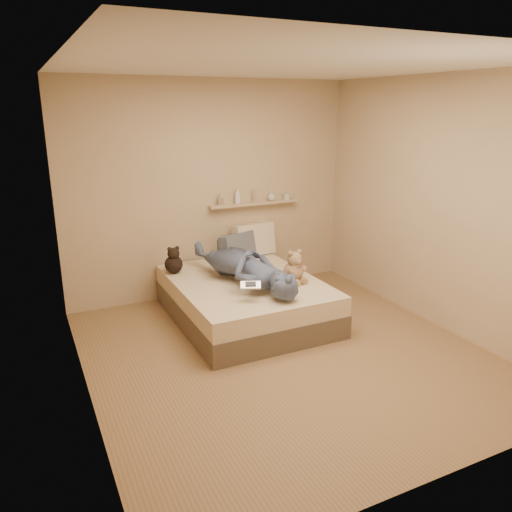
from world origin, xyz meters
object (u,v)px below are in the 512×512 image
teddy_bear (294,269)px  person (245,265)px  bed (245,299)px  wall_shelf (254,203)px  pillow_cream (254,240)px  pillow_grey (238,247)px  dark_plush (174,262)px  game_console (251,285)px

teddy_bear → person: person is taller
bed → wall_shelf: 1.38m
person → wall_shelf: 1.23m
teddy_bear → pillow_cream: 1.11m
wall_shelf → bed: bearing=-121.2°
pillow_grey → teddy_bear: bearing=-76.5°
pillow_cream → person: bearing=-120.8°
teddy_bear → pillow_cream: pillow_cream is taller
teddy_bear → wall_shelf: bearing=85.5°
bed → pillow_cream: (0.51, 0.83, 0.43)m
bed → wall_shelf: size_ratio=1.58×
bed → person: size_ratio=1.19×
pillow_grey → dark_plush: bearing=-171.7°
person → wall_shelf: size_ratio=1.33×
game_console → person: 0.57m
pillow_grey → wall_shelf: wall_shelf is taller
teddy_bear → pillow_grey: bearing=103.5°
person → game_console: bearing=62.1°
teddy_bear → dark_plush: (-1.09, 0.85, -0.01)m
game_console → pillow_cream: (0.72, 1.44, 0.03)m
bed → dark_plush: 0.92m
bed → pillow_cream: bearing=58.7°
bed → pillow_cream: 1.06m
teddy_bear → dark_plush: size_ratio=1.14×
pillow_grey → wall_shelf: 0.62m
person → pillow_cream: bearing=-129.9°
game_console → pillow_cream: size_ratio=0.38×
person → wall_shelf: wall_shelf is taller
dark_plush → wall_shelf: bearing=16.2°
game_console → teddy_bear: size_ratio=0.58×
pillow_cream → pillow_grey: pillow_cream is taller
bed → person: bearing=-114.4°
teddy_bear → person: (-0.49, 0.21, 0.04)m
game_console → bed: bearing=70.5°
pillow_cream → game_console: bearing=-116.6°
bed → wall_shelf: (0.55, 0.91, 0.88)m
game_console → pillow_grey: 1.37m
pillow_grey → person: bearing=-108.5°
teddy_bear → wall_shelf: wall_shelf is taller
pillow_cream → person: 1.05m
person → wall_shelf: (0.58, 0.98, 0.46)m
bed → dark_plush: size_ratio=5.98×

